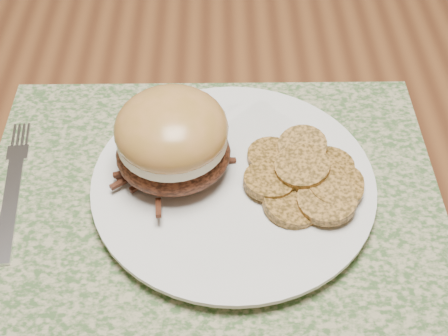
# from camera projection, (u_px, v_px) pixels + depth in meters

# --- Properties ---
(dining_table) EXTENTS (1.50, 0.90, 0.75)m
(dining_table) POSITION_uv_depth(u_px,v_px,m) (244.00, 197.00, 0.72)
(dining_table) COLOR brown
(dining_table) RESTS_ON ground
(placemat) EXTENTS (0.45, 0.33, 0.00)m
(placemat) POSITION_uv_depth(u_px,v_px,m) (212.00, 193.00, 0.62)
(placemat) COLOR #3E5D30
(placemat) RESTS_ON dining_table
(dinner_plate) EXTENTS (0.26, 0.26, 0.02)m
(dinner_plate) POSITION_uv_depth(u_px,v_px,m) (233.00, 185.00, 0.61)
(dinner_plate) COLOR white
(dinner_plate) RESTS_ON placemat
(pork_sandwich) EXTENTS (0.11, 0.11, 0.08)m
(pork_sandwich) POSITION_uv_depth(u_px,v_px,m) (172.00, 139.00, 0.58)
(pork_sandwich) COLOR black
(pork_sandwich) RESTS_ON dinner_plate
(roasted_potatoes) EXTENTS (0.13, 0.13, 0.03)m
(roasted_potatoes) POSITION_uv_depth(u_px,v_px,m) (308.00, 178.00, 0.60)
(roasted_potatoes) COLOR #A06D2F
(roasted_potatoes) RESTS_ON dinner_plate
(fork) EXTENTS (0.03, 0.18, 0.00)m
(fork) POSITION_uv_depth(u_px,v_px,m) (13.00, 187.00, 0.62)
(fork) COLOR silver
(fork) RESTS_ON placemat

